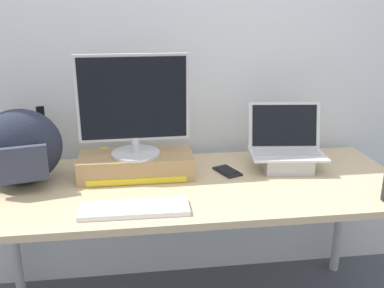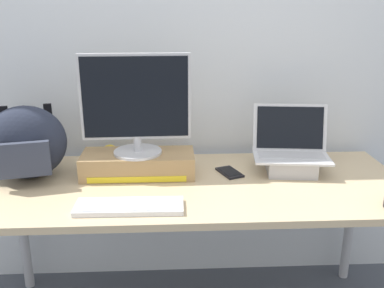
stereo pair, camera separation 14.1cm
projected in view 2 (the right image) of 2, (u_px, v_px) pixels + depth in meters
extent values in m
cube|color=silver|center=(187.00, 45.00, 2.15)|extent=(7.00, 0.10, 2.60)
cube|color=tan|center=(192.00, 185.00, 1.88)|extent=(1.91, 0.75, 0.03)
cylinder|color=#B2B2B7|center=(22.00, 229.00, 2.25)|extent=(0.05, 0.05, 0.71)
cylinder|color=#B2B2B7|center=(350.00, 221.00, 2.33)|extent=(0.05, 0.05, 0.71)
cube|color=#A88456|center=(138.00, 164.00, 1.95)|extent=(0.51, 0.21, 0.11)
cube|color=yellow|center=(137.00, 180.00, 1.86)|extent=(0.44, 0.00, 0.03)
cylinder|color=silver|center=(138.00, 152.00, 1.93)|extent=(0.22, 0.22, 0.01)
cylinder|color=silver|center=(137.00, 143.00, 1.91)|extent=(0.04, 0.04, 0.07)
cube|color=silver|center=(135.00, 97.00, 1.85)|extent=(0.49, 0.03, 0.38)
cube|color=black|center=(135.00, 98.00, 1.84)|extent=(0.46, 0.01, 0.36)
cube|color=#ADADB2|center=(290.00, 165.00, 1.98)|extent=(0.24, 0.22, 0.07)
cube|color=silver|center=(291.00, 156.00, 1.97)|extent=(0.37, 0.26, 0.01)
cube|color=#B7B7BC|center=(291.00, 154.00, 1.98)|extent=(0.32, 0.16, 0.00)
cube|color=silver|center=(290.00, 128.00, 2.01)|extent=(0.35, 0.10, 0.22)
cube|color=black|center=(290.00, 128.00, 2.01)|extent=(0.32, 0.08, 0.19)
cube|color=white|center=(129.00, 207.00, 1.63)|extent=(0.42, 0.14, 0.02)
cube|color=silver|center=(129.00, 204.00, 1.62)|extent=(0.39, 0.12, 0.00)
ellipsoid|color=#232838|center=(26.00, 143.00, 1.88)|extent=(0.39, 0.31, 0.33)
cube|color=#333847|center=(24.00, 160.00, 1.76)|extent=(0.21, 0.07, 0.15)
cube|color=black|center=(7.00, 132.00, 1.97)|extent=(0.04, 0.03, 0.25)
cube|color=black|center=(50.00, 129.00, 2.02)|extent=(0.04, 0.03, 0.25)
cube|color=black|center=(230.00, 172.00, 1.97)|extent=(0.13, 0.16, 0.01)
cube|color=black|center=(230.00, 171.00, 1.97)|extent=(0.11, 0.13, 0.00)
sphere|color=gold|center=(110.00, 153.00, 2.13)|extent=(0.08, 0.08, 0.08)
sphere|color=black|center=(106.00, 153.00, 2.09)|extent=(0.01, 0.01, 0.01)
sphere|color=black|center=(112.00, 153.00, 2.09)|extent=(0.01, 0.01, 0.01)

